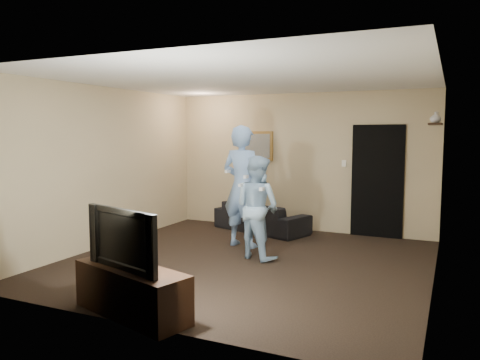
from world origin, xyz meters
The scene contains 19 objects.
ground centered at (0.00, 0.00, 0.00)m, with size 5.00×5.00×0.00m, color black.
ceiling centered at (0.00, 0.00, 2.60)m, with size 5.00×5.00×0.04m, color silver.
wall_back centered at (0.00, 2.50, 1.30)m, with size 5.00×0.04×2.60m, color tan.
wall_front centered at (0.00, -2.50, 1.30)m, with size 5.00×0.04×2.60m, color tan.
wall_left centered at (-2.50, 0.00, 1.30)m, with size 0.04×5.00×2.60m, color tan.
wall_right centered at (2.50, 0.00, 1.30)m, with size 0.04×5.00×2.60m, color tan.
sofa centered at (-0.60, 2.05, 0.27)m, with size 1.85×0.72×0.54m, color black.
throw_pillow centered at (-0.89, 2.05, 0.48)m, with size 0.45×0.14×0.45m, color #1B5140.
painting_frame centered at (-0.90, 2.48, 1.60)m, with size 0.72×0.05×0.57m, color olive.
painting_canvas centered at (-0.90, 2.45, 1.60)m, with size 0.62×0.01×0.47m, color slate.
doorway centered at (1.45, 2.47, 1.00)m, with size 0.90×0.06×2.00m, color black.
light_switch centered at (0.85, 2.48, 1.30)m, with size 0.08×0.02×0.12m, color silver.
wall_shelf centered at (2.39, 1.80, 1.99)m, with size 0.20×0.60×0.03m, color black.
shelf_vase centered at (2.39, 1.73, 2.09)m, with size 0.16×0.16×0.17m, color silver.
shelf_figurine centered at (2.39, 1.99, 2.09)m, with size 0.06×0.06×0.18m, color silver.
tv_console centered at (-0.26, -2.31, 0.25)m, with size 1.39×0.45×0.50m, color black.
television centered at (-0.26, -2.31, 0.81)m, with size 1.07×0.14×0.62m, color black.
wii_player_left centered at (-0.43, 0.82, 0.99)m, with size 0.78×0.57×1.98m.
wii_player_right centered at (0.05, 0.27, 0.76)m, with size 0.90×0.80×1.52m.
Camera 1 is at (2.67, -6.05, 1.86)m, focal length 35.00 mm.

